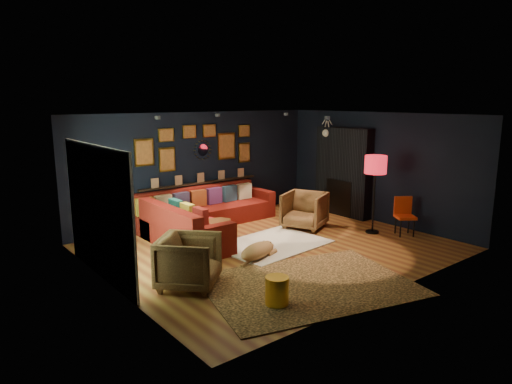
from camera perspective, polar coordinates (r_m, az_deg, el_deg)
floor at (r=9.17m, az=2.13°, el=-6.88°), size 6.50×6.50×0.00m
room_walls at (r=8.80m, az=2.20°, el=3.01°), size 6.50×6.50×6.50m
sectional at (r=10.14m, az=-7.21°, el=-3.26°), size 3.41×2.69×0.86m
ledge at (r=11.05m, az=-6.94°, el=1.16°), size 3.20×0.12×0.04m
gallery_wall at (r=10.95m, az=-7.21°, el=5.75°), size 3.15×0.04×1.02m
sunburst_mirror at (r=11.02m, az=-6.70°, el=5.24°), size 0.47×0.16×0.47m
fireplace at (r=11.69m, az=10.82°, el=2.11°), size 0.31×1.60×2.20m
deer_head at (r=11.93m, az=9.33°, el=7.34°), size 0.50×0.28×0.45m
sliding_door at (r=7.81m, az=-19.08°, el=-2.42°), size 0.06×2.80×2.20m
ceiling_spots at (r=9.32m, az=-1.00°, el=9.47°), size 3.30×2.50×0.06m
shag_rug at (r=9.30m, az=2.02°, el=-6.52°), size 2.28×1.75×0.03m
leopard_rug at (r=7.42m, az=6.60°, el=-11.43°), size 3.70×3.06×0.02m
coffee_table at (r=9.59m, az=-5.01°, el=-4.06°), size 0.79×0.63×0.37m
pouf at (r=9.79m, az=-6.47°, el=-4.48°), size 0.54×0.54×0.35m
armchair_left at (r=7.25m, az=-8.38°, el=-8.28°), size 1.21×1.20×0.91m
armchair_right at (r=10.42m, az=6.09°, el=-2.07°), size 1.12×1.15×0.91m
gold_stool at (r=6.65m, az=2.63°, el=-12.27°), size 0.34×0.34×0.42m
orange_chair at (r=10.37m, az=18.04°, el=-2.47°), size 0.54×0.54×0.83m
floor_lamp at (r=10.13m, az=14.71°, el=2.93°), size 0.47×0.47×1.71m
dog at (r=8.44m, az=0.14°, el=-7.02°), size 1.34×0.94×0.38m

